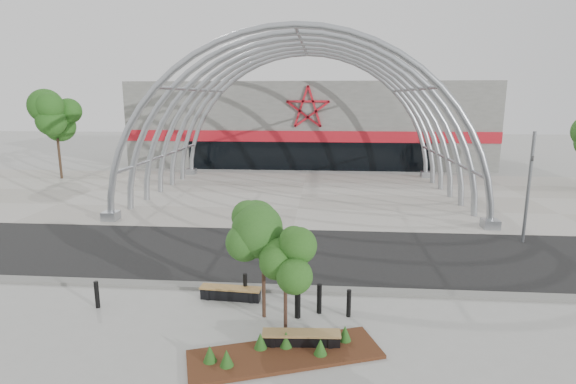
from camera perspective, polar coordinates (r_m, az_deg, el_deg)
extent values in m
plane|color=#9C9C97|center=(16.20, -1.17, -12.00)|extent=(140.00, 140.00, 0.00)
cube|color=black|center=(19.43, -0.12, -7.80)|extent=(140.00, 7.00, 0.02)
cube|color=#A39D93|center=(30.97, 1.72, -0.28)|extent=(60.00, 17.00, 0.04)
cube|color=slate|center=(15.95, -1.27, -12.17)|extent=(60.00, 0.50, 0.12)
cube|color=slate|center=(48.32, 2.87, 8.87)|extent=(34.00, 15.00, 8.00)
cube|color=black|center=(41.14, 2.50, 4.57)|extent=(22.00, 0.25, 2.60)
cube|color=red|center=(40.95, 2.52, 7.06)|extent=(34.00, 0.30, 1.00)
torus|color=#999EA3|center=(23.71, 0.79, -4.16)|extent=(20.36, 0.36, 20.36)
torus|color=#999EA3|center=(26.11, 1.16, -2.64)|extent=(20.36, 0.36, 20.36)
torus|color=#999EA3|center=(28.54, 1.46, -1.38)|extent=(20.36, 0.36, 20.36)
torus|color=#999EA3|center=(30.97, 1.72, -0.32)|extent=(20.36, 0.36, 20.36)
torus|color=#999EA3|center=(33.41, 1.94, 0.59)|extent=(20.36, 0.36, 20.36)
torus|color=#999EA3|center=(35.87, 2.14, 1.37)|extent=(20.36, 0.36, 20.36)
torus|color=#999EA3|center=(38.33, 2.30, 2.05)|extent=(20.36, 0.36, 20.36)
cylinder|color=#999EA3|center=(31.56, 19.60, 3.99)|extent=(0.20, 15.00, 0.20)
cylinder|color=#999EA3|center=(30.74, 15.42, 12.45)|extent=(0.20, 15.00, 0.20)
cylinder|color=#999EA3|center=(30.46, 1.85, 18.39)|extent=(0.20, 15.00, 0.20)
cylinder|color=#999EA3|center=(31.43, -11.50, 12.62)|extent=(0.20, 15.00, 0.20)
cylinder|color=#999EA3|center=(32.47, -15.58, 4.45)|extent=(0.20, 15.00, 0.20)
cube|color=#999EA3|center=(26.25, -21.58, -2.85)|extent=(0.80, 0.80, 0.50)
cube|color=#999EA3|center=(39.95, -12.19, 2.56)|extent=(0.80, 0.80, 0.50)
cube|color=#999EA3|center=(25.07, 24.29, -3.76)|extent=(0.80, 0.80, 0.50)
cube|color=#999EA3|center=(39.18, 17.09, 2.12)|extent=(0.80, 0.80, 0.50)
cube|color=#3B170D|center=(12.36, -0.36, -19.92)|extent=(5.21, 3.07, 0.10)
cone|color=#26571B|center=(11.84, -7.81, -20.12)|extent=(0.34, 0.34, 0.43)
cone|color=#26571B|center=(12.48, -0.25, -18.16)|extent=(0.34, 0.34, 0.43)
cone|color=#26571B|center=(12.20, 4.14, -18.98)|extent=(0.34, 0.34, 0.43)
cone|color=#26571B|center=(12.44, -3.52, -18.30)|extent=(0.34, 0.34, 0.43)
cone|color=#26571B|center=(12.85, 7.25, -17.33)|extent=(0.34, 0.34, 0.43)
cone|color=#26571B|center=(12.06, -9.90, -19.55)|extent=(0.34, 0.34, 0.43)
cylinder|color=slate|center=(22.95, 28.23, 0.42)|extent=(0.14, 0.14, 5.11)
imported|color=black|center=(22.78, 28.50, 3.19)|extent=(0.20, 0.72, 0.14)
cylinder|color=black|center=(13.87, -3.09, -12.21)|extent=(0.11, 0.11, 1.80)
ellipsoid|color=#1E4617|center=(13.29, -3.17, -5.74)|extent=(1.55, 1.55, 1.97)
cylinder|color=black|center=(13.11, -0.32, -14.17)|extent=(0.11, 0.11, 1.61)
ellipsoid|color=#1A4211|center=(12.53, -0.33, -8.15)|extent=(1.33, 1.33, 1.76)
cube|color=black|center=(15.38, -7.30, -12.78)|extent=(2.00, 0.52, 0.34)
cube|color=black|center=(15.58, -9.99, -12.41)|extent=(0.15, 0.44, 0.40)
cube|color=black|center=(15.19, -4.54, -12.92)|extent=(0.15, 0.44, 0.40)
cube|color=olive|center=(15.29, -7.32, -12.00)|extent=(2.06, 0.59, 0.06)
cube|color=black|center=(12.67, 1.70, -18.40)|extent=(2.06, 0.51, 0.35)
cube|color=black|center=(12.67, -1.95, -18.24)|extent=(0.15, 0.46, 0.41)
cube|color=black|center=(12.68, 5.35, -18.26)|extent=(0.15, 0.46, 0.41)
cube|color=olive|center=(12.55, 1.71, -17.48)|extent=(2.12, 0.58, 0.06)
cylinder|color=black|center=(15.81, -23.10, -11.89)|extent=(0.14, 0.14, 0.89)
cylinder|color=black|center=(15.33, -5.46, -11.76)|extent=(0.14, 0.14, 0.85)
cylinder|color=black|center=(14.28, 3.99, -13.37)|extent=(0.15, 0.15, 0.95)
cylinder|color=black|center=(13.95, 1.24, -13.59)|extent=(0.18, 0.18, 1.12)
cylinder|color=black|center=(14.18, 7.72, -13.83)|extent=(0.14, 0.14, 0.86)
cylinder|color=black|center=(41.15, -27.00, 3.77)|extent=(0.20, 0.20, 3.30)
ellipsoid|color=#174C11|center=(40.90, -27.39, 7.93)|extent=(3.00, 3.00, 3.60)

